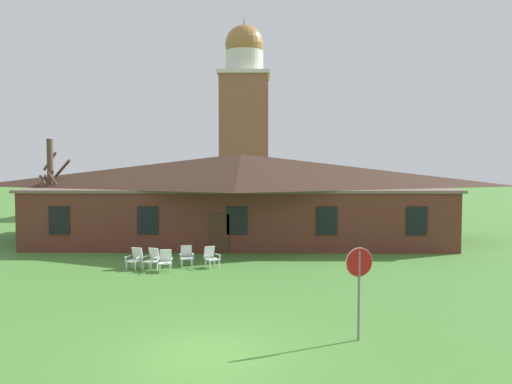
% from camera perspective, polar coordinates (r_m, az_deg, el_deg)
% --- Properties ---
extents(ground_plane, '(200.00, 200.00, 0.00)m').
position_cam_1_polar(ground_plane, '(13.15, -5.73, -18.10)').
color(ground_plane, '#477F33').
extents(brick_building, '(24.76, 10.40, 5.40)m').
position_cam_1_polar(brick_building, '(31.67, -1.69, -0.44)').
color(brick_building, brown).
rests_on(brick_building, ground).
extents(dome_tower, '(5.18, 5.18, 19.59)m').
position_cam_1_polar(dome_tower, '(51.44, -1.33, 7.90)').
color(dome_tower, '#93563D').
rests_on(dome_tower, ground).
extents(stop_sign, '(0.77, 0.29, 2.53)m').
position_cam_1_polar(stop_sign, '(13.97, 11.62, -9.13)').
color(stop_sign, slate).
rests_on(stop_sign, ground).
extents(lawn_chair_by_porch, '(0.76, 0.81, 0.96)m').
position_cam_1_polar(lawn_chair_by_porch, '(23.65, -13.55, -7.29)').
color(lawn_chair_by_porch, silver).
rests_on(lawn_chair_by_porch, ground).
extents(lawn_chair_near_door, '(0.80, 0.84, 0.96)m').
position_cam_1_polar(lawn_chair_near_door, '(23.39, -11.76, -7.39)').
color(lawn_chair_near_door, silver).
rests_on(lawn_chair_near_door, ground).
extents(lawn_chair_left_end, '(0.69, 0.72, 0.96)m').
position_cam_1_polar(lawn_chair_left_end, '(22.88, -10.24, -7.61)').
color(lawn_chair_left_end, silver).
rests_on(lawn_chair_left_end, ground).
extents(lawn_chair_middle, '(0.72, 0.77, 0.96)m').
position_cam_1_polar(lawn_chair_middle, '(23.88, -7.89, -7.13)').
color(lawn_chair_middle, white).
rests_on(lawn_chair_middle, ground).
extents(lawn_chair_right_end, '(0.85, 0.87, 0.96)m').
position_cam_1_polar(lawn_chair_right_end, '(23.46, -5.12, -7.30)').
color(lawn_chair_right_end, white).
rests_on(lawn_chair_right_end, ground).
extents(bare_tree_beside_building, '(1.91, 1.98, 6.26)m').
position_cam_1_polar(bare_tree_beside_building, '(32.49, -22.22, 0.40)').
color(bare_tree_beside_building, brown).
rests_on(bare_tree_beside_building, ground).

